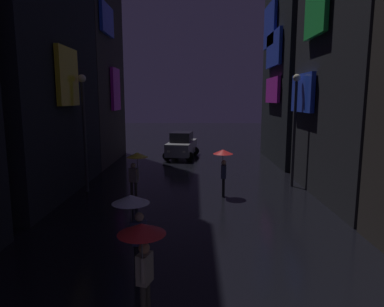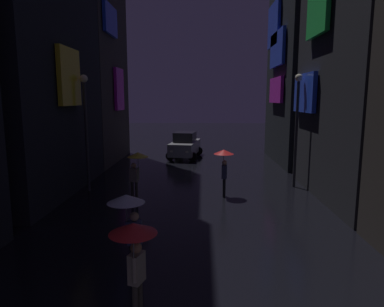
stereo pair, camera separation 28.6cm
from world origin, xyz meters
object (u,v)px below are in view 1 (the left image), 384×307
Objects in this scene: pedestrian_midstreet_left_red at (223,160)px; streetlamp_left_far at (84,120)px; streetlamp_right_far at (295,117)px; pedestrian_far_right_yellow at (136,163)px; car_distant at (182,145)px; pedestrian_foreground_left_clear at (134,213)px; pedestrian_foreground_right_red at (143,245)px.

streetlamp_left_far is at bearing 174.01° from pedestrian_midstreet_left_red.
streetlamp_left_far is 10.06m from streetlamp_right_far.
car_distant is at bearing 82.27° from pedestrian_far_right_yellow.
pedestrian_foreground_left_clear is at bearing -125.18° from streetlamp_right_far.
pedestrian_midstreet_left_red is at bearing 69.45° from pedestrian_foreground_left_clear.
pedestrian_foreground_right_red is 1.88m from pedestrian_foreground_left_clear.
pedestrian_far_right_yellow is 11.15m from car_distant.
pedestrian_foreground_left_clear is (-0.49, 1.82, 0.00)m from pedestrian_foreground_right_red.
pedestrian_foreground_left_clear reaches higher than car_distant.
car_distant is 0.78× the size of streetlamp_right_far.
streetlamp_right_far reaches higher than car_distant.
streetlamp_left_far is (-4.15, 9.74, 1.74)m from pedestrian_foreground_right_red.
car_distant is 10.65m from streetlamp_left_far.
car_distant is 0.79× the size of streetlamp_left_far.
pedestrian_midstreet_left_red is (2.23, 9.07, 0.00)m from pedestrian_foreground_right_red.
pedestrian_foreground_right_red is 1.00× the size of pedestrian_midstreet_left_red.
streetlamp_right_far is (6.34, 8.99, 1.79)m from pedestrian_foreground_left_clear.
pedestrian_far_right_yellow is at bearing -30.12° from streetlamp_left_far.
pedestrian_midstreet_left_red is at bearing 76.21° from pedestrian_foreground_right_red.
pedestrian_far_right_yellow is 1.00× the size of pedestrian_foreground_right_red.
streetlamp_right_far is (5.85, 10.81, 1.79)m from pedestrian_foreground_right_red.
pedestrian_foreground_left_clear is at bearing -110.55° from pedestrian_midstreet_left_red.
car_distant is (0.45, 17.42, -0.74)m from pedestrian_foreground_left_clear.
streetlamp_right_far is (3.62, 1.74, 1.79)m from pedestrian_midstreet_left_red.
pedestrian_midstreet_left_red is at bearing -5.99° from streetlamp_left_far.
pedestrian_foreground_left_clear is 17.44m from car_distant.
pedestrian_foreground_left_clear is at bearing -65.17° from streetlamp_left_far.
pedestrian_midstreet_left_red is 6.65m from streetlamp_left_far.
pedestrian_midstreet_left_red is at bearing -77.45° from car_distant.
pedestrian_far_right_yellow reaches higher than car_distant.
streetlamp_right_far is at bearing 54.82° from pedestrian_foreground_left_clear.
pedestrian_far_right_yellow is 8.36m from pedestrian_foreground_right_red.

